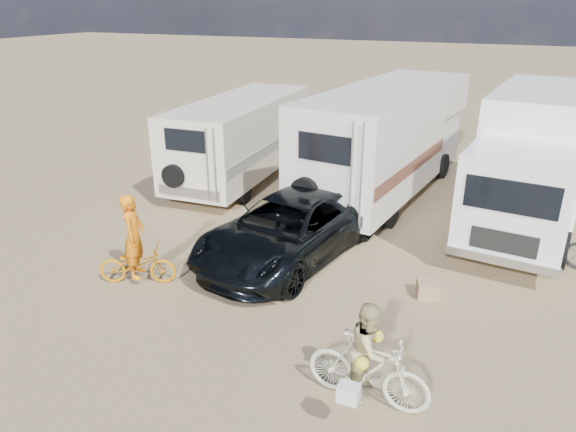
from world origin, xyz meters
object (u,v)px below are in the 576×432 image
at_px(rv_main, 386,142).
at_px(rider_woman, 369,360).
at_px(crate, 428,289).
at_px(box_truck, 533,163).
at_px(rv_left, 241,140).
at_px(dark_suv, 289,228).
at_px(cooler, 315,237).
at_px(rider_man, 135,244).
at_px(bike_man, 137,264).
at_px(bike_woman, 368,370).

relative_size(rv_main, rider_woman, 5.44).
bearing_deg(crate, box_truck, 70.27).
relative_size(rv_left, dark_suv, 1.29).
bearing_deg(box_truck, dark_suv, -133.14).
distance_m(rv_main, cooler, 4.59).
bearing_deg(crate, rider_woman, -95.39).
relative_size(rider_man, cooler, 3.40).
bearing_deg(bike_man, dark_suv, -68.79).
distance_m(rv_main, rv_left, 4.66).
xyz_separation_m(box_truck, rider_woman, (-2.00, -8.07, -0.97)).
bearing_deg(bike_man, rider_woman, -128.87).
height_order(rv_main, dark_suv, rv_main).
relative_size(rv_main, rider_man, 4.51).
xyz_separation_m(rider_man, crate, (5.69, 1.83, -0.73)).
relative_size(rider_woman, crate, 3.59).
xyz_separation_m(box_truck, bike_man, (-7.37, -6.52, -1.29)).
distance_m(dark_suv, rider_woman, 4.88).
distance_m(bike_woman, rider_man, 5.60).
bearing_deg(cooler, rv_main, 99.51).
distance_m(box_truck, dark_suv, 6.54).
distance_m(rider_man, cooler, 4.27).
distance_m(bike_woman, crate, 3.43).
bearing_deg(cooler, bike_man, -113.24).
xyz_separation_m(bike_man, crate, (5.69, 1.83, -0.25)).
bearing_deg(bike_woman, cooler, 31.76).
distance_m(rv_main, bike_man, 8.32).
relative_size(box_truck, crate, 17.57).
bearing_deg(cooler, bike_woman, -43.55).
relative_size(rv_left, rider_woman, 4.49).
bearing_deg(bike_man, crate, -94.85).
bearing_deg(rider_man, bike_man, -22.71).
relative_size(rv_main, rv_left, 1.21).
relative_size(dark_suv, crate, 12.49).
distance_m(dark_suv, crate, 3.34).
bearing_deg(rv_main, dark_suv, -92.64).
bearing_deg(dark_suv, rider_woman, -42.24).
bearing_deg(rv_left, cooler, -46.03).
bearing_deg(bike_man, box_truck, -71.22).
xyz_separation_m(bike_woman, rider_woman, (0.00, 0.00, 0.18)).
height_order(bike_man, cooler, bike_man).
bearing_deg(cooler, rider_woman, -43.55).
height_order(rider_woman, cooler, rider_woman).
bearing_deg(bike_woman, rv_left, 40.64).
distance_m(rv_main, bike_woman, 9.35).
relative_size(box_truck, bike_woman, 3.88).
xyz_separation_m(rv_main, crate, (2.32, -5.68, -1.44)).
height_order(dark_suv, bike_man, dark_suv).
height_order(rv_left, box_truck, box_truck).
xyz_separation_m(dark_suv, rider_woman, (2.94, -3.90, 0.02)).
relative_size(box_truck, bike_man, 4.54).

